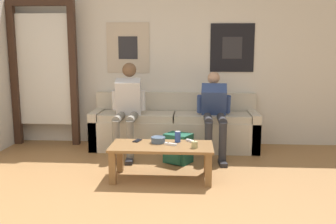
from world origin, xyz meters
TOP-DOWN VIEW (x-y plane):
  - ground_plane at (0.00, 0.00)m, footprint 18.00×18.00m
  - wall_back at (0.00, 2.72)m, footprint 10.00×0.07m
  - door_frame at (-1.70, 2.50)m, footprint 1.00×0.10m
  - couch at (0.25, 2.39)m, footprint 2.38×0.65m
  - coffee_table at (0.17, 1.07)m, footprint 1.14×0.53m
  - person_seated_adult at (-0.38, 2.06)m, footprint 0.47×0.86m
  - person_seated_teen at (0.81, 2.08)m, footprint 0.47×0.99m
  - backpack at (0.33, 1.68)m, footprint 0.39×0.37m
  - ceramic_bowl at (0.12, 1.17)m, footprint 0.17×0.17m
  - pillar_candle at (0.54, 0.98)m, footprint 0.07×0.07m
  - drink_can_blue at (0.34, 1.23)m, footprint 0.07×0.07m
  - game_controller_near_left at (0.27, 1.07)m, footprint 0.15×0.09m
  - game_controller_near_right at (0.49, 1.23)m, footprint 0.12×0.13m
  - cell_phone at (-0.12, 1.23)m, footprint 0.10×0.15m

SIDE VIEW (x-z plane):
  - ground_plane at x=0.00m, z-range 0.00..0.00m
  - backpack at x=0.33m, z-range -0.01..0.37m
  - couch at x=0.25m, z-range -0.10..0.69m
  - coffee_table at x=0.17m, z-range 0.12..0.51m
  - cell_phone at x=-0.12m, z-range 0.39..0.40m
  - game_controller_near_left at x=0.27m, z-range 0.39..0.41m
  - game_controller_near_right at x=0.49m, z-range 0.39..0.41m
  - pillar_candle at x=0.54m, z-range 0.38..0.47m
  - ceramic_bowl at x=0.12m, z-range 0.39..0.46m
  - drink_can_blue at x=0.34m, z-range 0.39..0.51m
  - person_seated_teen at x=0.81m, z-range 0.07..1.19m
  - person_seated_adult at x=-0.38m, z-range 0.06..1.31m
  - door_frame at x=-1.70m, z-range 0.12..2.27m
  - wall_back at x=0.00m, z-range 0.00..2.55m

